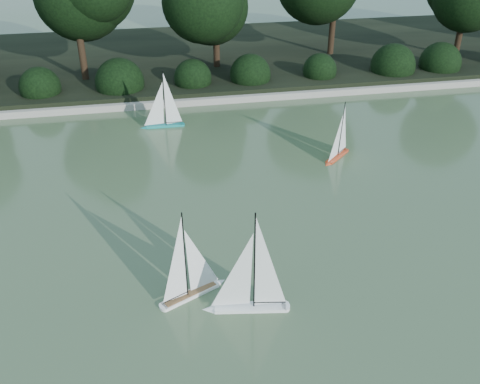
{
  "coord_description": "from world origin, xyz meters",
  "views": [
    {
      "loc": [
        -1.44,
        -5.03,
        5.34
      ],
      "look_at": [
        0.08,
        2.81,
        0.7
      ],
      "focal_mm": 40.0,
      "sensor_mm": 36.0,
      "label": 1
    }
  ],
  "objects_px": {
    "sailboat_orange": "(336,150)",
    "sailboat_teal": "(161,118)",
    "sailboat_white_b": "(195,281)",
    "sailboat_white_a": "(244,294)"
  },
  "relations": [
    {
      "from": "sailboat_white_b",
      "to": "sailboat_orange",
      "type": "xyz_separation_m",
      "value": [
        3.61,
        3.91,
        -0.02
      ]
    },
    {
      "from": "sailboat_orange",
      "to": "sailboat_teal",
      "type": "xyz_separation_m",
      "value": [
        -3.71,
        2.53,
        0.02
      ]
    },
    {
      "from": "sailboat_orange",
      "to": "sailboat_teal",
      "type": "relative_size",
      "value": 0.9
    },
    {
      "from": "sailboat_teal",
      "to": "sailboat_white_b",
      "type": "bearing_deg",
      "value": -89.19
    },
    {
      "from": "sailboat_orange",
      "to": "sailboat_white_a",
      "type": "bearing_deg",
      "value": -124.18
    },
    {
      "from": "sailboat_white_a",
      "to": "sailboat_teal",
      "type": "relative_size",
      "value": 1.13
    },
    {
      "from": "sailboat_white_b",
      "to": "sailboat_orange",
      "type": "bearing_deg",
      "value": 47.25
    },
    {
      "from": "sailboat_orange",
      "to": "sailboat_white_b",
      "type": "bearing_deg",
      "value": -132.75
    },
    {
      "from": "sailboat_orange",
      "to": "sailboat_teal",
      "type": "height_order",
      "value": "sailboat_teal"
    },
    {
      "from": "sailboat_orange",
      "to": "sailboat_teal",
      "type": "bearing_deg",
      "value": 145.7
    }
  ]
}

